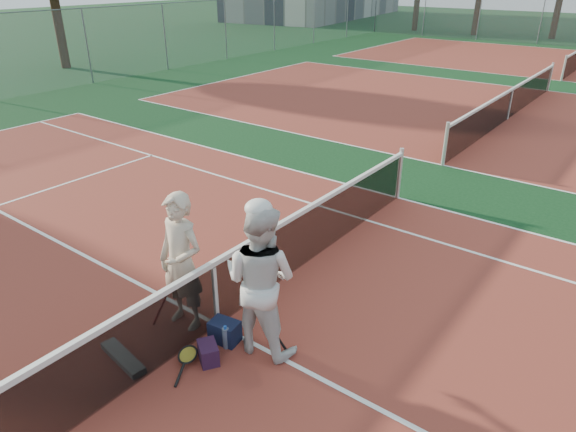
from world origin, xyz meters
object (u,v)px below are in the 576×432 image
at_px(sports_bag_navy, 225,331).
at_px(player_b, 260,280).
at_px(racket_red, 166,308).
at_px(racket_spare, 188,357).
at_px(net_main, 215,294).
at_px(water_bottle, 226,338).
at_px(sports_bag_purple, 208,353).
at_px(player_a, 181,262).
at_px(racket_black_held, 270,335).

bearing_deg(sports_bag_navy, player_b, 26.50).
relative_size(racket_red, racket_spare, 0.93).
distance_m(net_main, sports_bag_navy, 0.50).
bearing_deg(net_main, water_bottle, -32.44).
bearing_deg(water_bottle, player_b, 42.63).
distance_m(net_main, sports_bag_purple, 0.81).
bearing_deg(player_a, water_bottle, -6.87).
bearing_deg(player_a, net_main, 25.51).
height_order(player_b, sports_bag_navy, player_b).
relative_size(player_b, racket_spare, 3.37).
distance_m(racket_red, racket_spare, 0.86).
xyz_separation_m(net_main, sports_bag_navy, (0.31, -0.17, -0.36)).
bearing_deg(racket_black_held, racket_spare, 4.31).
height_order(racket_spare, sports_bag_purple, sports_bag_purple).
distance_m(racket_red, water_bottle, 0.98).
relative_size(sports_bag_purple, water_bottle, 1.05).
xyz_separation_m(player_b, sports_bag_purple, (-0.34, -0.63, -0.87)).
relative_size(racket_black_held, sports_bag_purple, 1.74).
xyz_separation_m(racket_spare, water_bottle, (0.20, 0.47, 0.08)).
bearing_deg(player_b, net_main, -4.91).
height_order(racket_red, sports_bag_purple, racket_red).
xyz_separation_m(racket_red, racket_black_held, (1.48, 0.40, -0.00)).
bearing_deg(player_a, racket_spare, -44.64).
height_order(player_a, sports_bag_navy, player_a).
height_order(sports_bag_purple, water_bottle, water_bottle).
bearing_deg(water_bottle, racket_black_held, 27.32).
bearing_deg(player_a, sports_bag_navy, 0.07).
bearing_deg(net_main, racket_spare, -73.97).
relative_size(sports_bag_navy, water_bottle, 1.26).
bearing_deg(racket_spare, racket_red, 38.32).
xyz_separation_m(net_main, racket_red, (-0.55, -0.40, -0.23)).
relative_size(net_main, racket_black_held, 20.04).
bearing_deg(sports_bag_purple, net_main, 125.54).
xyz_separation_m(player_b, racket_black_held, (0.17, -0.05, -0.73)).
height_order(net_main, racket_spare, net_main).
relative_size(player_a, sports_bag_navy, 5.11).
distance_m(player_a, water_bottle, 1.14).
bearing_deg(racket_spare, player_a, 19.94).
bearing_deg(sports_bag_purple, racket_spare, -142.21).
height_order(player_a, racket_red, player_a).
bearing_deg(racket_black_held, water_bottle, -14.34).
relative_size(racket_black_held, water_bottle, 1.83).
relative_size(racket_red, sports_bag_navy, 1.47).
distance_m(net_main, water_bottle, 0.61).
bearing_deg(racket_black_held, racket_red, -26.51).
height_order(player_b, sports_bag_purple, player_b).
bearing_deg(net_main, player_b, 3.92).
height_order(net_main, racket_red, net_main).
xyz_separation_m(racket_red, sports_bag_purple, (0.97, -0.18, -0.15)).
bearing_deg(player_b, sports_bag_navy, 17.67).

